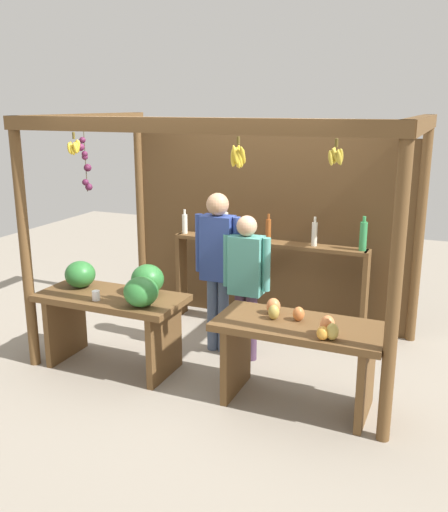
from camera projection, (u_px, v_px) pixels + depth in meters
The scene contains 7 objects.
ground_plane at pixel (232, 351), 5.85m from camera, with size 12.00×12.00×0.00m, color gray.
market_stall at pixel (250, 211), 5.92m from camera, with size 3.44×2.16×2.36m.
fruit_counter_left at pixel (117, 301), 5.33m from camera, with size 1.39×0.67×1.01m.
fruit_counter_right at pixel (299, 344), 4.67m from camera, with size 1.39×0.64×0.89m.
bottle_shelf_unit at pixel (269, 260), 6.28m from camera, with size 2.21×0.22×1.36m.
vendor_man at pixel (218, 258), 5.62m from camera, with size 0.48×0.22×1.63m.
vendor_woman at pixel (246, 276), 5.46m from camera, with size 0.48×0.20×1.45m.
Camera 1 is at (2.04, -4.99, 2.46)m, focal length 39.89 mm.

